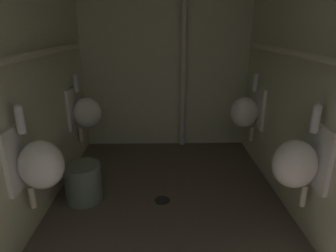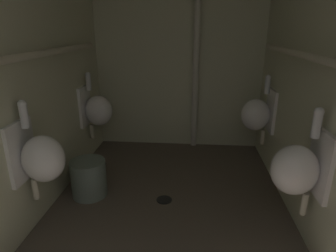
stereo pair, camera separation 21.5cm
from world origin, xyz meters
The scene contains 11 objects.
floor centered at (0.00, 1.79, -0.04)m, with size 2.17×3.70×0.08m, color brown.
wall_back centered at (0.00, 3.61, 1.23)m, with size 2.17×0.06×2.46m, color beige.
urinal_left_mid centered at (-0.88, 1.78, 0.61)m, with size 0.32×0.30×0.76m.
urinal_left_far centered at (-0.88, 3.02, 0.61)m, with size 0.32×0.30×0.76m.
urinal_right_mid centered at (0.88, 1.76, 0.61)m, with size 0.32×0.30×0.76m.
urinal_right_far centered at (0.88, 3.00, 0.61)m, with size 0.32×0.30×0.76m.
supply_pipe_left centered at (-0.96, 1.79, 1.29)m, with size 0.06×2.93×0.06m.
supply_pipe_right centered at (0.96, 1.76, 1.29)m, with size 0.06×2.95×0.06m.
standpipe_back_wall centered at (0.21, 3.50, 1.23)m, with size 0.07×0.07×2.41m, color beige.
floor_drain centered at (-0.05, 2.25, 0.00)m, with size 0.14×0.14×0.01m, color black.
waste_bin centered at (-0.74, 2.28, 0.17)m, with size 0.32×0.32×0.34m, color slate.
Camera 1 is at (-0.04, 0.04, 1.48)m, focal length 30.49 mm.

